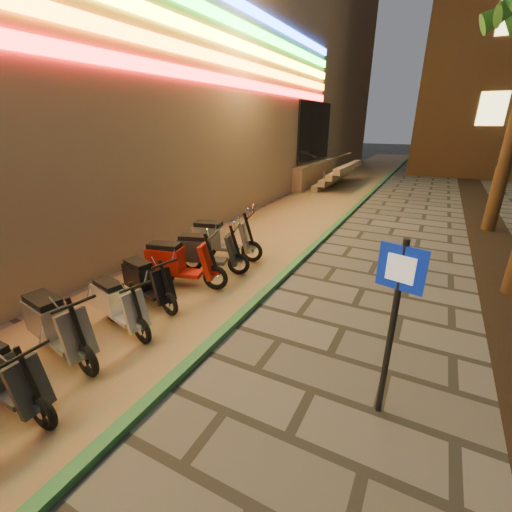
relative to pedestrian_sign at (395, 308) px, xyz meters
The scene contains 11 objects.
parking_strip 8.70m from the pedestrian_sign, 119.78° to the left, with size 3.40×60.00×0.01m, color #8C7251.
green_curb 8.00m from the pedestrian_sign, 108.99° to the left, with size 0.18×60.00×0.10m, color #286C3D.
mall_building 19.65m from the pedestrian_sign, 156.45° to the left, with size 24.23×44.00×15.00m.
pedestrian_sign is the anchor object (origin of this frame).
scooter_5 4.67m from the pedestrian_sign, 153.43° to the right, with size 1.52×0.53×1.08m.
scooter_6 4.69m from the pedestrian_sign, 166.23° to the right, with size 1.67×0.69×1.17m.
scooter_7 4.36m from the pedestrian_sign, behind, with size 1.48×0.70×1.04m.
scooter_8 4.61m from the pedestrian_sign, behind, with size 1.50×0.72×1.06m.
scooter_9 4.76m from the pedestrian_sign, 160.10° to the left, with size 1.75×0.86×1.24m.
scooter_10 5.03m from the pedestrian_sign, 150.36° to the left, with size 1.65×0.89×1.18m.
scooter_11 5.62m from the pedestrian_sign, 143.52° to the left, with size 1.79×0.87×1.26m.
Camera 1 is at (1.82, -1.00, 3.31)m, focal length 24.00 mm.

